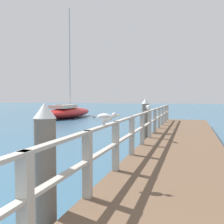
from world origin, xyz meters
TOP-DOWN VIEW (x-y plane):
  - pier_deck at (0.00, 9.22)m, footprint 2.45×18.44m
  - pier_railing at (-1.14, 9.22)m, footprint 0.12×16.96m
  - dock_piling_near at (-1.52, 3.34)m, footprint 0.29×0.29m
  - dock_piling_far at (-1.52, 11.36)m, footprint 0.29×0.29m
  - seagull_foreground at (-1.14, 4.67)m, footprint 0.48×0.18m
  - seagull_background at (-1.14, 9.56)m, footprint 0.25×0.46m
  - boat_3 at (-10.47, 22.84)m, footprint 2.68×7.69m

SIDE VIEW (x-z plane):
  - pier_deck at x=0.00m, z-range 0.00..0.42m
  - boat_3 at x=-10.47m, z-range -4.45..5.47m
  - dock_piling_near at x=-1.52m, z-range 0.01..1.82m
  - dock_piling_far at x=-1.52m, z-range 0.01..1.82m
  - pier_railing at x=-1.14m, z-range 0.53..1.52m
  - seagull_foreground at x=-1.14m, z-range 1.43..1.64m
  - seagull_background at x=-1.14m, z-range 1.43..1.64m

